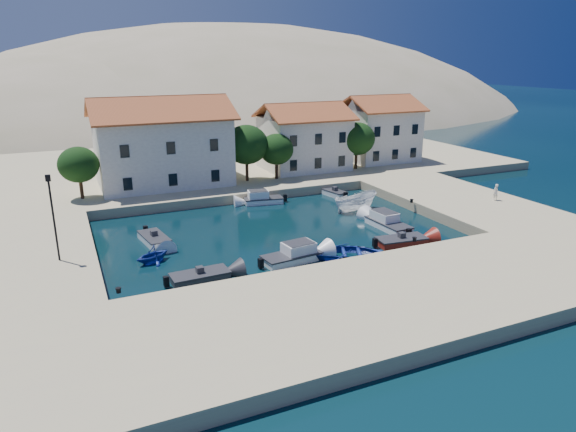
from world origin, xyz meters
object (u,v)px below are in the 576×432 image
Objects in this scene: lamppost at (52,210)px; cabin_cruiser_south at (292,256)px; rowboat_south at (348,258)px; cabin_cruiser_east at (389,223)px; building_right at (379,127)px; building_mid at (304,135)px; building_left at (162,140)px; boat_east at (356,210)px; pedestrian at (496,192)px.

cabin_cruiser_south is at bearing -16.78° from lamppost.
cabin_cruiser_east is (6.92, 4.66, 0.48)m from rowboat_south.
cabin_cruiser_south is (-25.51, -26.82, -5.00)m from building_right.
cabin_cruiser_south is at bearing -117.62° from building_mid.
cabin_cruiser_south is (4.49, -24.82, -5.46)m from building_left.
building_mid is at bearing 3.18° from building_left.
boat_east is at bearing -97.15° from building_mid.
cabin_cruiser_south is at bearing 8.60° from pedestrian.
building_left is 1.40× the size of building_mid.
building_left is at bearing -176.82° from building_mid.
pedestrian is (-1.12, -22.73, -3.64)m from building_right.
boat_east reaches higher than rowboat_south.
pedestrian is (12.92, -5.49, 1.84)m from boat_east.
building_right is 27.72m from cabin_cruiser_east.
pedestrian is (13.14, 0.51, 1.36)m from cabin_cruiser_east.
building_mid is at bearing 55.36° from cabin_cruiser_south.
cabin_cruiser_south is 0.97× the size of cabin_cruiser_east.
rowboat_south is 12.83m from boat_east.
building_right is (30.00, 2.00, -0.46)m from building_left.
lamppost is 1.32× the size of cabin_cruiser_south.
building_left is 2.90× the size of boat_east.
boat_east is at bearing -23.93° from pedestrian.
cabin_cruiser_east reaches higher than rowboat_south.
rowboat_south is at bearing -71.18° from building_left.
boat_east is (-14.04, -17.24, -5.47)m from building_right.
pedestrian reaches higher than cabin_cruiser_south.
boat_east is at bearing -43.68° from building_left.
building_mid is 2.07× the size of boat_east.
boat_east is (11.47, 9.58, -0.48)m from cabin_cruiser_south.
rowboat_south is at bearing -108.82° from building_mid.
building_mid is 29.53m from cabin_cruiser_south.
lamppost is at bearing -144.55° from building_mid.
building_right is 37.35m from cabin_cruiser_south.
lamppost is at bearing -119.90° from building_left.
boat_east is at bearing 9.82° from lamppost.
building_right is at bearing -46.41° from boat_east.
building_left is 1.56× the size of building_right.
building_mid is at bearing -14.41° from boat_east.
cabin_cruiser_east is at bearing -121.51° from building_right.
building_right is 1.52× the size of lamppost.
building_mid is at bearing -64.32° from pedestrian.
building_right is at bearing 27.93° from lamppost.
lamppost is (-11.50, -20.00, -1.18)m from building_left.
building_left is at bearing 93.23° from cabin_cruiser_south.
cabin_cruiser_east is (15.75, -21.25, -5.46)m from building_left.
lamppost reaches higher than rowboat_south.
lamppost reaches higher than cabin_cruiser_south.
building_left reaches higher than building_mid.
building_right is 35.45m from rowboat_south.
cabin_cruiser_south is at bearing 105.01° from cabin_cruiser_east.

